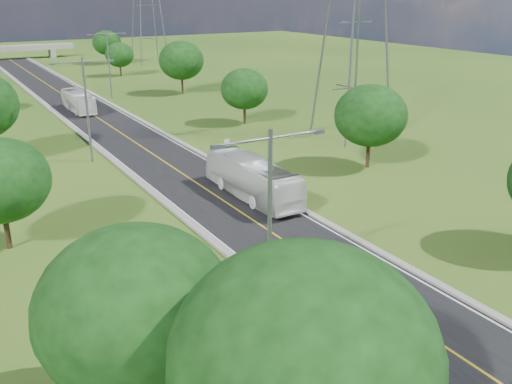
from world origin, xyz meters
The scene contains 19 objects.
ground centered at (0.00, 60.00, 0.00)m, with size 260.00×260.00×0.00m, color #2B5016.
road centered at (0.00, 66.00, 0.03)m, with size 8.00×150.00×0.06m, color black.
curb_left centered at (-4.25, 66.00, 0.11)m, with size 0.50×150.00×0.22m, color gray.
curb_right centered at (4.25, 66.00, 0.11)m, with size 0.50×150.00×0.22m, color gray.
speed_limit_sign centered at (5.20, 37.98, 1.60)m, with size 0.55×0.09×2.40m.
overpass centered at (0.00, 140.00, 2.41)m, with size 30.00×3.00×3.20m.
streetlight_near_left centered at (-6.00, 12.00, 5.94)m, with size 5.90×0.25×10.00m.
streetlight_mid_left centered at (-6.00, 45.00, 5.94)m, with size 5.90×0.25×10.00m.
streetlight_far_right centered at (6.00, 78.00, 5.94)m, with size 5.90×0.25×10.00m.
power_tower_near centered at (22.00, 40.00, 14.01)m, with size 9.00×6.40×28.00m.
tree_la centered at (-14.00, 8.00, 5.27)m, with size 7.14×7.14×8.30m.
tree_lf centered at (-11.00, 2.00, 5.89)m, with size 7.98×7.98×9.28m.
tree_rb centered at (16.00, 30.00, 4.95)m, with size 6.72×6.72×7.82m.
tree_rc centered at (15.00, 52.00, 4.33)m, with size 5.88×5.88×6.84m.
tree_rd centered at (17.00, 76.00, 5.27)m, with size 7.14×7.14×8.30m.
tree_re centered at (14.50, 100.00, 4.02)m, with size 5.46×5.46×6.35m.
tree_rf centered at (18.00, 120.00, 4.64)m, with size 6.30×6.30×7.33m.
bus_outbound centered at (2.34, 28.13, 1.65)m, with size 2.68×11.44×3.19m, color white.
bus_inbound centered at (-1.04, 69.88, 1.43)m, with size 2.30×9.84×2.74m, color white.
Camera 1 is at (-19.19, -9.24, 15.93)m, focal length 40.00 mm.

